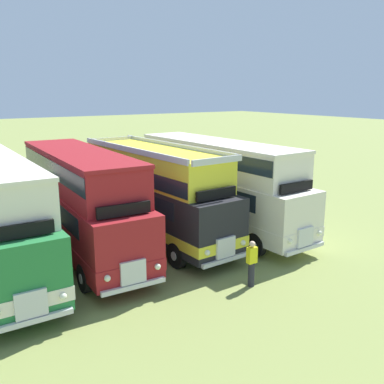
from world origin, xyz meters
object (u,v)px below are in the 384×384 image
Objects in this scene: bus_eighth_in_row at (154,191)px; bus_ninth_in_row at (217,181)px; marshal_person at (252,263)px; bus_seventh_in_row at (81,198)px.

bus_ninth_in_row is (3.51, -0.26, 0.12)m from bus_eighth_in_row.
bus_seventh_in_row is at bearing 120.55° from marshal_person.
bus_eighth_in_row is at bearing 175.79° from bus_ninth_in_row.
bus_ninth_in_row is (7.01, -0.37, 0.00)m from bus_seventh_in_row.
bus_eighth_in_row is 5.94× the size of marshal_person.
bus_eighth_in_row is 3.52m from bus_ninth_in_row.
bus_ninth_in_row is 7.15m from marshal_person.
bus_ninth_in_row reaches higher than marshal_person.
bus_eighth_in_row is 6.67m from marshal_person.
bus_ninth_in_row is at bearing -4.21° from bus_eighth_in_row.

